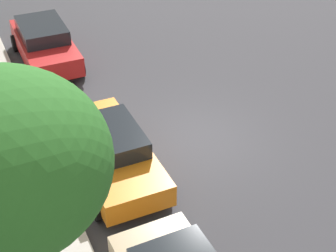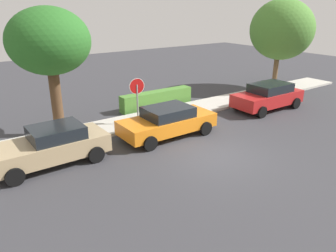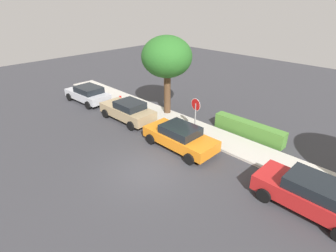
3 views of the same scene
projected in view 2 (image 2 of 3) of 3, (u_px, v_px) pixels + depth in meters
ground_plane at (215, 155)px, 13.21m from camera, size 60.00×60.00×0.00m
sidewalk_curb at (147, 119)px, 17.18m from camera, size 32.00×2.12×0.14m
stop_sign at (137, 94)px, 15.78m from camera, size 0.77×0.12×2.43m
parked_car_orange at (168, 121)px, 14.90m from camera, size 4.47×2.03×1.39m
parked_car_tan at (51, 146)px, 12.27m from camera, size 4.33×2.04×1.46m
parked_car_red at (268, 96)px, 18.79m from camera, size 4.35×2.04×1.49m
street_tree_near_corner at (282, 30)px, 22.02m from camera, size 4.24×4.24×6.12m
street_tree_mid_block at (49, 42)px, 13.78m from camera, size 3.50×3.50×5.69m
front_yard_hedge at (157, 99)px, 19.25m from camera, size 4.61×0.68×0.96m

